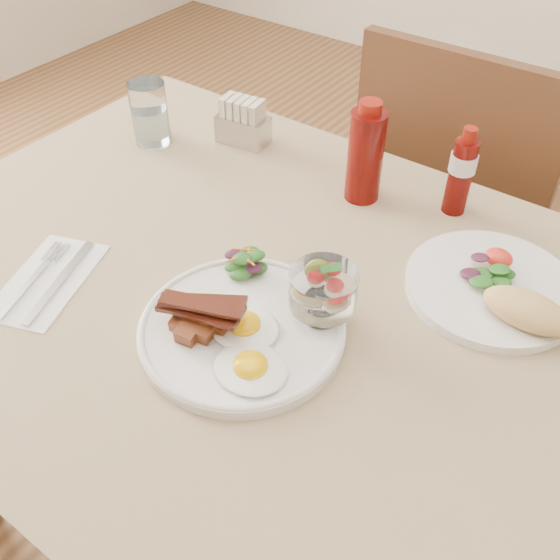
% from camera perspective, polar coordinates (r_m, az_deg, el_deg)
% --- Properties ---
extents(table, '(1.33, 0.88, 0.75)m').
position_cam_1_polar(table, '(0.96, 1.05, -5.89)').
color(table, '#4F2C19').
rests_on(table, ground).
extents(chair_far, '(0.42, 0.42, 0.93)m').
position_cam_1_polar(chair_far, '(1.51, 15.69, 6.31)').
color(chair_far, '#4F2C19').
rests_on(chair_far, ground).
extents(main_plate, '(0.28, 0.28, 0.02)m').
position_cam_1_polar(main_plate, '(0.85, -3.49, -4.60)').
color(main_plate, white).
rests_on(main_plate, table).
extents(fried_eggs, '(0.16, 0.15, 0.03)m').
position_cam_1_polar(fried_eggs, '(0.81, -3.01, -6.02)').
color(fried_eggs, white).
rests_on(fried_eggs, main_plate).
extents(bacon_potato_pile, '(0.13, 0.08, 0.06)m').
position_cam_1_polar(bacon_potato_pile, '(0.82, -7.38, -3.40)').
color(bacon_potato_pile, maroon).
rests_on(bacon_potato_pile, main_plate).
extents(side_salad, '(0.06, 0.06, 0.04)m').
position_cam_1_polar(side_salad, '(0.91, -3.16, 1.55)').
color(side_salad, '#164612').
rests_on(side_salad, main_plate).
extents(fruit_cup, '(0.09, 0.09, 0.09)m').
position_cam_1_polar(fruit_cup, '(0.82, 3.97, -0.87)').
color(fruit_cup, white).
rests_on(fruit_cup, main_plate).
extents(second_plate, '(0.25, 0.25, 0.06)m').
position_cam_1_polar(second_plate, '(0.94, 19.44, -0.96)').
color(second_plate, white).
rests_on(second_plate, table).
extents(ketchup_bottle, '(0.08, 0.08, 0.18)m').
position_cam_1_polar(ketchup_bottle, '(1.06, 7.82, 11.30)').
color(ketchup_bottle, '#4F0604').
rests_on(ketchup_bottle, table).
extents(hot_sauce_bottle, '(0.06, 0.06, 0.15)m').
position_cam_1_polar(hot_sauce_bottle, '(1.06, 16.23, 9.43)').
color(hot_sauce_bottle, '#4F0604').
rests_on(hot_sauce_bottle, table).
extents(sugar_caddy, '(0.10, 0.07, 0.09)m').
position_cam_1_polar(sugar_caddy, '(1.23, -3.40, 14.07)').
color(sugar_caddy, '#B2B2B7').
rests_on(sugar_caddy, table).
extents(water_glass, '(0.07, 0.07, 0.12)m').
position_cam_1_polar(water_glass, '(1.25, -11.78, 14.40)').
color(water_glass, white).
rests_on(water_glass, table).
extents(napkin_cutlery, '(0.17, 0.22, 0.01)m').
position_cam_1_polar(napkin_cutlery, '(0.98, -20.47, -0.04)').
color(napkin_cutlery, white).
rests_on(napkin_cutlery, table).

